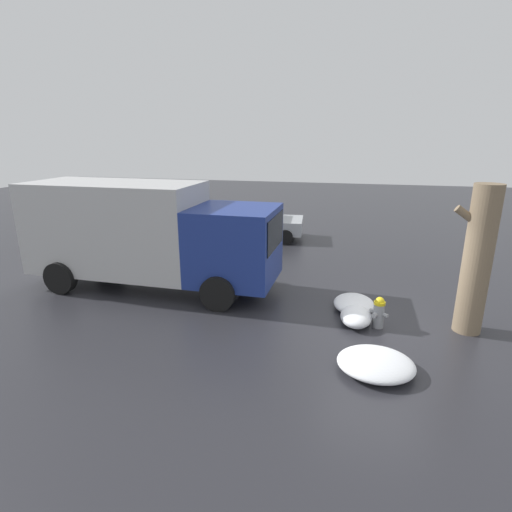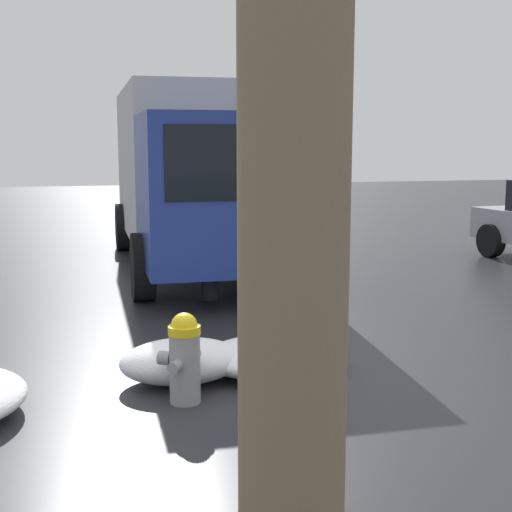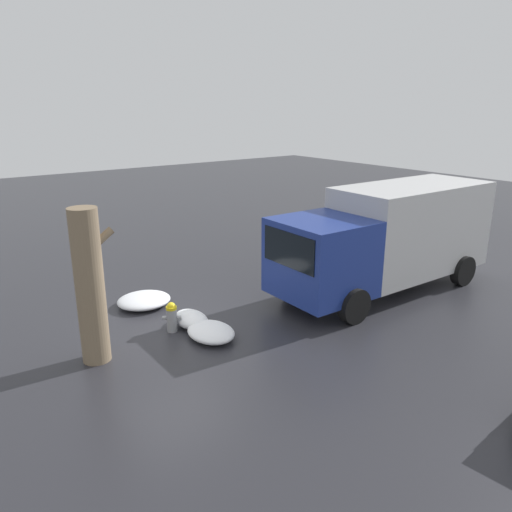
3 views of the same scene
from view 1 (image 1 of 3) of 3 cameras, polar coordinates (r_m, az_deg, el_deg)
ground_plane at (r=9.73m, az=16.95°, el=-9.67°), size 60.00×60.00×0.00m
fire_hydrant at (r=9.57m, az=17.12°, el=-7.65°), size 0.42×0.38×0.74m
tree_trunk at (r=9.76m, az=29.03°, el=-0.54°), size 0.89×0.59×3.29m
delivery_truck at (r=11.67m, az=-15.33°, el=3.30°), size 7.10×2.61×2.99m
pedestrian at (r=10.62m, az=-3.24°, el=-1.54°), size 0.35×0.35×1.62m
parked_car at (r=17.17m, az=-0.16°, el=4.99°), size 4.10×2.37×1.41m
snow_pile_by_hydrant at (r=9.67m, az=14.09°, el=-8.37°), size 0.72×1.08×0.38m
snow_pile_curbside at (r=8.00m, az=16.74°, el=-14.50°), size 1.43×1.32×0.30m
snow_pile_by_tree at (r=10.43m, az=13.80°, el=-6.63°), size 1.00×1.30×0.31m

